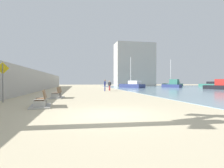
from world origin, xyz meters
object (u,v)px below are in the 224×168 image
object	(u,v)px
pedestrian_sign	(3,77)
boat_far_right	(173,84)
bench_far	(57,95)
person_standing	(110,85)
boat_far_left	(172,84)
boat_nearest	(132,85)
person_walking	(105,84)
boat_outer	(209,85)
bench_near	(41,103)
boat_distant	(220,86)

from	to	relation	value
pedestrian_sign	boat_far_right	bearing A→B (deg)	47.04
bench_far	person_standing	distance (m)	13.87
boat_far_left	boat_nearest	bearing A→B (deg)	-179.17
person_walking	boat_far_left	world-z (taller)	boat_far_left
boat_nearest	boat_outer	size ratio (longest dim) A/B	1.28
bench_far	boat_far_left	world-z (taller)	boat_far_left
bench_near	boat_outer	size ratio (longest dim) A/B	0.41
bench_near	boat_distant	size ratio (longest dim) A/B	0.43
bench_near	bench_far	distance (m)	5.48
person_standing	boat_outer	bearing A→B (deg)	26.14
boat_far_left	pedestrian_sign	size ratio (longest dim) A/B	2.39
person_walking	boat_distant	world-z (taller)	boat_distant
boat_far_right	boat_far_left	size ratio (longest dim) A/B	0.88
boat_far_right	boat_outer	bearing A→B (deg)	-39.46
person_standing	bench_far	bearing A→B (deg)	-119.53
person_standing	boat_nearest	xyz separation A→B (m)	(7.14, 10.68, -0.27)
boat_far_right	boat_outer	size ratio (longest dim) A/B	1.09
person_walking	boat_nearest	size ratio (longest dim) A/B	0.25
boat_far_right	boat_distant	xyz separation A→B (m)	(-2.67, -21.08, 0.09)
bench_far	boat_distant	xyz separation A→B (m)	(27.28, 12.06, 0.47)
boat_outer	bench_far	bearing A→B (deg)	-144.12
boat_distant	bench_far	bearing A→B (deg)	-156.15
boat_far_right	bench_far	bearing A→B (deg)	-132.11
person_walking	pedestrian_sign	xyz separation A→B (m)	(-9.19, -13.12, 0.73)
person_standing	person_walking	bearing A→B (deg)	-122.31
boat_nearest	person_walking	bearing A→B (deg)	-123.58
boat_far_right	boat_distant	world-z (taller)	boat_distant
person_walking	boat_distant	xyz separation A→B (m)	(21.45, 1.57, -0.32)
bench_far	pedestrian_sign	bearing A→B (deg)	-141.85
person_walking	boat_nearest	world-z (taller)	boat_nearest
boat_far_right	boat_nearest	world-z (taller)	boat_nearest
bench_far	boat_nearest	size ratio (longest dim) A/B	0.31
boat_distant	person_walking	bearing A→B (deg)	-175.80
person_walking	boat_far_left	size ratio (longest dim) A/B	0.26
boat_distant	pedestrian_sign	bearing A→B (deg)	-154.37
boat_nearest	boat_outer	xyz separation A→B (m)	(23.41, 4.31, -0.09)
boat_far_left	person_standing	bearing A→B (deg)	-147.71
boat_distant	boat_outer	xyz separation A→B (m)	(10.09, 14.98, -0.13)
boat_far_left	person_walking	bearing A→B (deg)	-145.64
boat_far_left	pedestrian_sign	bearing A→B (deg)	-136.96
person_standing	boat_distant	world-z (taller)	boat_distant
person_walking	pedestrian_sign	world-z (taller)	pedestrian_sign
bench_near	boat_far_right	size ratio (longest dim) A/B	0.37
boat_outer	boat_far_right	bearing A→B (deg)	140.54
boat_distant	boat_far_right	bearing A→B (deg)	82.77
boat_far_right	boat_outer	distance (m)	9.60
person_standing	boat_far_left	bearing A→B (deg)	32.29
bench_near	boat_far_right	world-z (taller)	boat_far_right
boat_outer	bench_near	bearing A→B (deg)	-139.19
person_standing	pedestrian_sign	bearing A→B (deg)	-124.74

